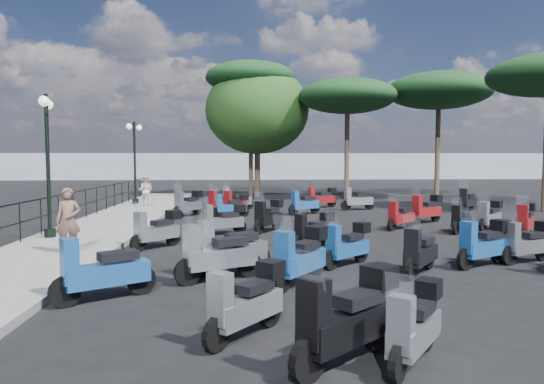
{
  "coord_description": "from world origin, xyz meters",
  "views": [
    {
      "loc": [
        -1.7,
        -14.02,
        2.44
      ],
      "look_at": [
        -0.7,
        3.7,
        1.2
      ],
      "focal_mm": 32.0,
      "sensor_mm": 36.0,
      "label": 1
    }
  ],
  "objects": [
    {
      "name": "scooter_7",
      "position": [
        -0.64,
        -4.89,
        0.53
      ],
      "size": [
        1.22,
        1.52,
        1.42
      ],
      "rotation": [
        0.0,
        0.0,
        2.5
      ],
      "color": "black",
      "rests_on": "ground"
    },
    {
      "name": "scooter_13",
      "position": [
        0.61,
        -3.3,
        0.47
      ],
      "size": [
        1.27,
        1.16,
        1.25
      ],
      "rotation": [
        0.0,
        0.0,
        2.29
      ],
      "color": "black",
      "rests_on": "ground"
    },
    {
      "name": "lamp_post_2",
      "position": [
        -7.23,
        10.75,
        2.49
      ],
      "size": [
        0.58,
        1.16,
        4.11
      ],
      "rotation": [
        0.0,
        0.0,
        -0.32
      ],
      "color": "black",
      "rests_on": "sidewalk"
    },
    {
      "name": "scooter_28",
      "position": [
        5.11,
        3.72,
        0.52
      ],
      "size": [
        1.52,
        1.11,
        1.38
      ],
      "rotation": [
        0.0,
        0.0,
        2.16
      ],
      "color": "black",
      "rests_on": "ground"
    },
    {
      "name": "scooter_8",
      "position": [
        -2.03,
        -3.92,
        0.51
      ],
      "size": [
        1.7,
        1.03,
        1.48
      ],
      "rotation": [
        0.0,
        0.0,
        2.05
      ],
      "color": "black",
      "rests_on": "ground"
    },
    {
      "name": "scooter_15",
      "position": [
        0.16,
        -1.05,
        0.46
      ],
      "size": [
        1.29,
        1.09,
        1.23
      ],
      "rotation": [
        0.0,
        0.0,
        2.25
      ],
      "color": "black",
      "rests_on": "ground"
    },
    {
      "name": "scooter_14",
      "position": [
        1.94,
        -4.22,
        0.46
      ],
      "size": [
        1.11,
        1.36,
        1.32
      ],
      "rotation": [
        0.0,
        0.0,
        2.48
      ],
      "color": "black",
      "rests_on": "ground"
    },
    {
      "name": "woman",
      "position": [
        -5.97,
        -2.14,
        0.94
      ],
      "size": [
        0.63,
        0.46,
        1.58
      ],
      "primitive_type": "imported",
      "rotation": [
        0.0,
        0.0,
        0.15
      ],
      "color": "brown",
      "rests_on": "sidewalk"
    },
    {
      "name": "scooter_1",
      "position": [
        -4.14,
        -5.74,
        0.5
      ],
      "size": [
        1.58,
        1.11,
        1.45
      ],
      "rotation": [
        0.0,
        0.0,
        2.15
      ],
      "color": "black",
      "rests_on": "ground"
    },
    {
      "name": "scooter_4",
      "position": [
        -4.09,
        6.35,
        0.53
      ],
      "size": [
        1.1,
        1.55,
        1.39
      ],
      "rotation": [
        0.0,
        0.0,
        2.57
      ],
      "color": "black",
      "rests_on": "ground"
    },
    {
      "name": "scooter_29",
      "position": [
        8.37,
        7.33,
        0.49
      ],
      "size": [
        1.25,
        1.39,
        1.4
      ],
      "rotation": [
        0.0,
        0.0,
        2.41
      ],
      "color": "black",
      "rests_on": "ground"
    },
    {
      "name": "pedestrian_far",
      "position": [
        -6.49,
        9.64,
        0.88
      ],
      "size": [
        0.76,
        0.62,
        1.46
      ],
      "primitive_type": "imported",
      "rotation": [
        0.0,
        0.0,
        3.05
      ],
      "color": "beige",
      "rests_on": "sidewalk"
    },
    {
      "name": "scooter_17",
      "position": [
        2.07,
        9.62,
        0.49
      ],
      "size": [
        1.6,
        0.73,
        1.31
      ],
      "rotation": [
        0.0,
        0.0,
        1.87
      ],
      "color": "black",
      "rests_on": "ground"
    },
    {
      "name": "scooter_21",
      "position": [
        5.34,
        1.3,
        0.42
      ],
      "size": [
        1.07,
        1.19,
        1.2
      ],
      "rotation": [
        0.0,
        0.0,
        2.42
      ],
      "color": "black",
      "rests_on": "ground"
    },
    {
      "name": "broadleaf_tree",
      "position": [
        -0.91,
        16.5,
        5.44
      ],
      "size": [
        6.48,
        6.48,
        8.2
      ],
      "color": "#38281E",
      "rests_on": "ground"
    },
    {
      "name": "scooter_5",
      "position": [
        -2.82,
        7.38,
        0.46
      ],
      "size": [
        1.07,
        1.41,
        1.33
      ],
      "rotation": [
        0.0,
        0.0,
        2.52
      ],
      "color": "black",
      "rests_on": "ground"
    },
    {
      "name": "scooter_2",
      "position": [
        -4.09,
        -0.89,
        0.5
      ],
      "size": [
        1.21,
        1.35,
        1.32
      ],
      "rotation": [
        0.0,
        0.0,
        2.43
      ],
      "color": "black",
      "rests_on": "ground"
    },
    {
      "name": "pine_1",
      "position": [
        9.68,
        14.1,
        6.37
      ],
      "size": [
        6.16,
        6.16,
        7.47
      ],
      "color": "#38281E",
      "rests_on": "ground"
    },
    {
      "name": "scooter_30",
      "position": [
        -2.16,
        7.3,
        0.46
      ],
      "size": [
        1.07,
        1.41,
        1.33
      ],
      "rotation": [
        0.0,
        0.0,
        2.52
      ],
      "color": "black",
      "rests_on": "ground"
    },
    {
      "name": "scooter_23",
      "position": [
        3.57,
        8.38,
        0.47
      ],
      "size": [
        1.69,
        0.67,
        1.36
      ],
      "rotation": [
        0.0,
        0.0,
        1.81
      ],
      "color": "black",
      "rests_on": "ground"
    },
    {
      "name": "distant_hills",
      "position": [
        0.0,
        45.0,
        1.5
      ],
      "size": [
        70.0,
        8.0,
        3.0
      ],
      "primitive_type": "cube",
      "color": "gray",
      "rests_on": "ground"
    },
    {
      "name": "railing",
      "position": [
        -7.8,
        2.8,
        0.9
      ],
      "size": [
        0.04,
        26.04,
        1.1
      ],
      "color": "black",
      "rests_on": "sidewalk"
    },
    {
      "name": "scooter_3",
      "position": [
        -0.92,
        1.87,
        0.51
      ],
      "size": [
        1.05,
        1.54,
        1.36
      ],
      "rotation": [
        0.0,
        0.0,
        2.6
      ],
      "color": "black",
      "rests_on": "ground"
    },
    {
      "name": "scooter_0",
      "position": [
        -1.69,
        -7.58,
        0.48
      ],
      "size": [
        1.14,
        1.34,
        1.28
      ],
      "rotation": [
        0.0,
        0.0,
        2.46
      ],
      "color": "black",
      "rests_on": "ground"
    },
    {
      "name": "scooter_11",
      "position": [
        -2.12,
        8.74,
        0.47
      ],
      "size": [
        1.61,
        0.83,
        1.34
      ],
      "rotation": [
        0.0,
        0.0,
        1.95
      ],
      "color": "black",
      "rests_on": "ground"
    },
    {
      "name": "scooter_10",
      "position": [
        -2.27,
        5.87,
        0.47
      ],
      "size": [
        1.53,
        0.69,
        1.25
      ],
      "rotation": [
        0.0,
        0.0,
        1.86
      ],
      "color": "black",
      "rests_on": "ground"
    },
    {
      "name": "scooter_27",
      "position": [
        6.61,
        1.87,
        0.48
      ],
      "size": [
        1.3,
        1.18,
        1.28
      ],
      "rotation": [
        0.0,
        0.0,
        2.29
      ],
      "color": "black",
      "rests_on": "ground"
    },
    {
      "name": "scooter_12",
      "position": [
        -0.51,
        -8.51,
        0.55
      ],
      "size": [
        1.5,
        1.31,
        1.45
      ],
      "rotation": [
        0.0,
        0.0,
        2.27
      ],
      "color": "black",
      "rests_on": "ground"
    },
    {
      "name": "scooter_22",
      "position": [
        3.62,
        2.18,
        0.44
      ],
      "size": [
        1.25,
        1.11,
        1.26
      ],
      "rotation": [
        0.0,
        0.0,
        2.29
      ],
      "color": "black",
      "rests_on": "ground"
    },
    {
      "name": "scooter_6",
      "position": [
        0.29,
        -8.55,
        0.45
      ],
      "size": [
        1.03,
        1.29,
        1.2
      ],
      "rotation": [
        0.0,
        0.0,
        2.5
      ],
      "color": "black",
      "rests_on": "ground"
    },
    {
      "name": "pine_0",
      "position": [
        4.26,
        14.05,
        6.01
      ],
      "size": [
        5.74,
        5.74,
        7.03
      ],
      "color": "#38281E",
      "rests_on": "ground"
    },
    {
      "name": "scooter_26",
      "position": [
        7.01,
        0.45,
        0.51
      ],
      "size": [
        1.21,
        1.39,
        1.34
      ],
      "rotation": [
        0.0,
        0.0,
        2.44
      ],
      "color": "black",
      "rests_on": "ground"
    },
    {
      "name": "scooter_9",
      "position": [
        -2.37,
        1.35,
        0.47
      ],
      "size": [
        1.48,
        0.84,
        1.26
      ],
      "rotation": [
        0.0,
        0.0,
        1.99
      ],
      "color": "black",
      "rests_on": "ground"
    },
    {
      "name": "scooter_19",
      "position": [
        3.65,
        -3.56,
        0.51
      ],
      "size": [
        1.56,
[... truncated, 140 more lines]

